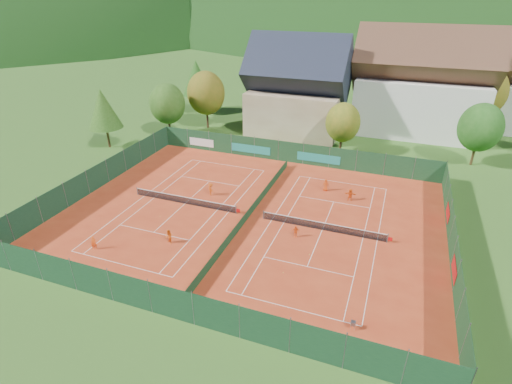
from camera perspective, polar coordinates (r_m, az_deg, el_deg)
The scene contains 34 objects.
ground at distance 43.53m, azimuth -0.92°, elevation -3.50°, with size 600.00×600.00×0.00m, color #2D591C.
clay_pad at distance 43.51m, azimuth -0.92°, elevation -3.47°, with size 40.00×32.00×0.01m, color #AF3619.
court_markings_left at distance 46.64m, azimuth -10.12°, elevation -1.66°, with size 11.03×23.83×0.00m.
court_markings_right at distance 41.70m, azimuth 9.43°, elevation -5.38°, with size 11.03×23.83×0.00m.
tennis_net_left at distance 46.34m, azimuth -10.01°, elevation -1.15°, with size 13.30×0.10×1.02m.
tennis_net_right at distance 41.41m, azimuth 9.69°, elevation -4.84°, with size 13.30×0.10×1.02m.
court_divider at distance 43.26m, azimuth -0.92°, elevation -2.91°, with size 0.03×28.80×1.00m.
fence_north at distance 56.67m, azimuth 4.52°, elevation 5.70°, with size 40.00×0.10×3.00m.
fence_south at distance 31.18m, azimuth -12.02°, elevation -15.25°, with size 40.00×0.04×3.00m.
fence_west at distance 52.68m, azimuth -21.68°, elevation 2.06°, with size 0.04×32.00×3.00m.
fence_east at distance 41.07m, azimuth 26.27°, elevation -6.29°, with size 0.09×32.00×3.00m.
chalet at distance 68.70m, azimuth 5.97°, elevation 14.03°, with size 16.20×12.00×16.00m.
hotel_block_a at distance 72.37m, azimuth 22.41°, elevation 13.48°, with size 21.60×11.00×17.25m.
hotel_block_b at distance 81.97m, azimuth 32.25°, elevation 12.26°, with size 17.28×10.00×15.50m.
tree_west_front at distance 67.51m, azimuth -12.57°, elevation 12.22°, with size 5.72×5.72×8.69m.
tree_west_mid at distance 70.42m, azimuth -7.16°, elevation 13.83°, with size 6.44×6.44×9.78m.
tree_west_back at distance 79.94m, azimuth -8.50°, elevation 15.86°, with size 5.60×5.60×10.00m.
tree_center at distance 59.93m, azimuth 12.30°, elevation 9.68°, with size 5.01×5.01×7.60m.
tree_east_front at distance 62.03m, azimuth 29.40°, elevation 8.02°, with size 5.72×5.72×8.69m.
tree_west_side at distance 64.71m, azimuth -21.01°, elevation 11.05°, with size 5.04×5.04×9.00m.
tree_east_back at distance 77.37m, azimuth 29.82°, elevation 12.26°, with size 7.15×7.15×10.86m.
mountain_backdrop at distance 275.72m, azimuth 23.47°, elevation 12.19°, with size 820.00×530.00×242.00m.
ball_hopper at distance 31.25m, azimuth 13.72°, elevation -17.75°, with size 0.34×0.34×0.80m.
loose_ball_0 at distance 44.67m, azimuth -13.55°, elevation -3.39°, with size 0.07×0.07×0.07m, color #CCD833.
loose_ball_1 at distance 35.63m, azimuth 3.91°, elevation -11.41°, with size 0.07×0.07×0.07m, color #CCD833.
loose_ball_2 at distance 47.89m, azimuth 0.68°, elevation -0.35°, with size 0.07×0.07×0.07m, color #CCD833.
loose_ball_3 at distance 53.09m, azimuth -3.13°, elevation 2.52°, with size 0.07×0.07×0.07m, color #CCD833.
loose_ball_4 at distance 37.99m, azimuth 7.64°, elevation -8.82°, with size 0.07×0.07×0.07m, color #CCD833.
player_left_near at distance 41.00m, azimuth -22.15°, elevation -6.76°, with size 0.50×0.33×1.38m, color #FF5816.
player_left_mid at distance 39.68m, azimuth -12.34°, elevation -6.26°, with size 0.73×0.57×1.50m, color orange.
player_left_far at distance 47.80m, azimuth -6.48°, elevation 0.40°, with size 1.00×0.57×1.54m, color #D44F12.
player_right_near at distance 39.95m, azimuth 5.67°, elevation -5.63°, with size 0.75×0.31×1.28m, color #F95816.
player_right_far_a at distance 49.26m, azimuth 9.93°, elevation 1.00°, with size 0.75×0.49×1.54m, color #CF4412.
player_right_far_b at distance 47.60m, azimuth 13.31°, elevation -0.36°, with size 1.38×0.44×1.49m, color #ED5915.
Camera 1 is at (13.65, -34.78, 22.31)m, focal length 28.00 mm.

